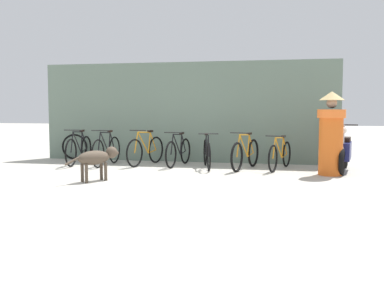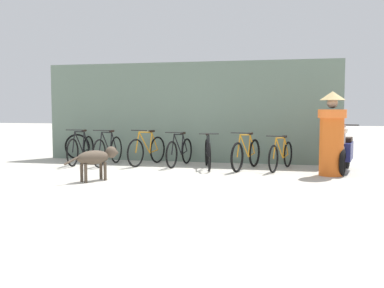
% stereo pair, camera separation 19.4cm
% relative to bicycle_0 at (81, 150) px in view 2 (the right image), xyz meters
% --- Properties ---
extents(ground_plane, '(60.00, 60.00, 0.00)m').
position_rel_bicycle_0_xyz_m(ground_plane, '(2.51, -2.40, -0.37)').
color(ground_plane, '#B7B2A5').
extents(shop_wall_back, '(7.89, 0.20, 2.63)m').
position_rel_bicycle_0_xyz_m(shop_wall_back, '(2.51, 1.19, 0.94)').
color(shop_wall_back, slate).
rests_on(shop_wall_back, ground).
extents(bicycle_0, '(0.46, 1.71, 0.90)m').
position_rel_bicycle_0_xyz_m(bicycle_0, '(0.00, 0.00, 0.00)').
color(bicycle_0, black).
rests_on(bicycle_0, ground).
extents(bicycle_1, '(0.46, 1.68, 0.90)m').
position_rel_bicycle_0_xyz_m(bicycle_1, '(0.78, -0.08, 0.00)').
color(bicycle_1, black).
rests_on(bicycle_1, ground).
extents(bicycle_2, '(0.55, 1.62, 0.89)m').
position_rel_bicycle_0_xyz_m(bicycle_2, '(1.70, 0.21, -0.00)').
color(bicycle_2, black).
rests_on(bicycle_2, ground).
extents(bicycle_3, '(0.46, 1.61, 0.85)m').
position_rel_bicycle_0_xyz_m(bicycle_3, '(2.54, 0.20, -0.02)').
color(bicycle_3, black).
rests_on(bicycle_3, ground).
extents(bicycle_4, '(0.55, 1.60, 0.85)m').
position_rel_bicycle_0_xyz_m(bicycle_4, '(3.29, -0.04, -0.02)').
color(bicycle_4, black).
rests_on(bicycle_4, ground).
extents(bicycle_5, '(0.58, 1.70, 0.88)m').
position_rel_bicycle_0_xyz_m(bicycle_5, '(4.21, -0.06, -0.01)').
color(bicycle_5, black).
rests_on(bicycle_5, ground).
extents(bicycle_6, '(0.58, 1.66, 0.81)m').
position_rel_bicycle_0_xyz_m(bicycle_6, '(4.99, 0.05, -0.03)').
color(bicycle_6, black).
rests_on(bicycle_6, ground).
extents(motorcycle, '(0.58, 1.89, 1.07)m').
position_rel_bicycle_0_xyz_m(motorcycle, '(6.40, 0.04, 0.06)').
color(motorcycle, black).
rests_on(motorcycle, ground).
extents(stray_dog, '(0.75, 1.03, 0.66)m').
position_rel_bicycle_0_xyz_m(stray_dog, '(1.53, -2.34, 0.09)').
color(stray_dog, '#4C3F33').
rests_on(stray_dog, ground).
extents(person_in_robes, '(0.73, 0.73, 1.77)m').
position_rel_bicycle_0_xyz_m(person_in_robes, '(6.05, -0.60, 0.54)').
color(person_in_robes, orange).
rests_on(person_in_robes, ground).
extents(spare_tire_left, '(0.71, 0.17, 0.71)m').
position_rel_bicycle_0_xyz_m(spare_tire_left, '(-0.59, 0.93, -0.01)').
color(spare_tire_left, black).
rests_on(spare_tire_left, ground).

